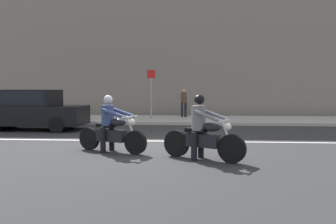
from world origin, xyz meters
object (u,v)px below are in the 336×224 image
Objects in this scene: motorcycle_with_rider_gray at (202,133)px; street_sign_post at (151,89)px; pedestrian_bystander at (184,101)px; motorcycle_with_rider_denim_blue at (111,129)px; parked_sedan_black at (32,109)px.

motorcycle_with_rider_gray is 10.06m from street_sign_post.
pedestrian_bystander is at bearing 32.94° from street_sign_post.
motorcycle_with_rider_denim_blue is 2.59m from motorcycle_with_rider_gray.
street_sign_post reaches higher than pedestrian_bystander.
street_sign_post reaches higher than motorcycle_with_rider_gray.
motorcycle_with_rider_denim_blue is 10.20m from pedestrian_bystander.
motorcycle_with_rider_gray is at bearing -86.53° from pedestrian_bystander.
parked_sedan_black reaches higher than motorcycle_with_rider_gray.
motorcycle_with_rider_denim_blue is 6.50m from parked_sedan_black.
motorcycle_with_rider_denim_blue is at bearing -90.23° from street_sign_post.
motorcycle_with_rider_gray is 10.87m from pedestrian_bystander.
motorcycle_with_rider_gray is at bearing -37.57° from parked_sedan_black.
parked_sedan_black is at bearing -139.61° from pedestrian_bystander.
street_sign_post is at bearing 104.01° from motorcycle_with_rider_gray.
motorcycle_with_rider_gray reaches higher than motorcycle_with_rider_denim_blue.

